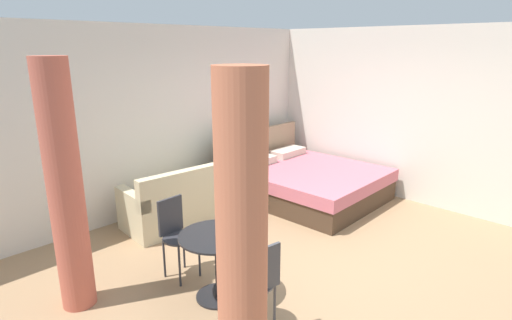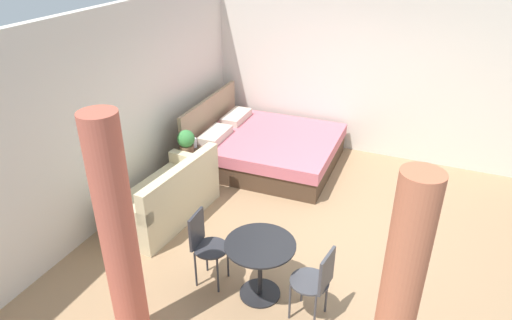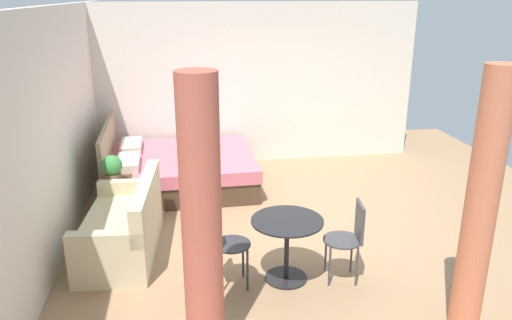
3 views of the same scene
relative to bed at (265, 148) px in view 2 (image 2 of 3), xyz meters
name	(u,v)px [view 2 (image 2 of 3)]	position (x,y,z in m)	size (l,w,h in m)	color
ground_plane	(322,232)	(-1.50, -1.43, -0.29)	(8.30, 8.61, 0.02)	#9E7A56
wall_back	(135,104)	(-1.50, 1.38, 1.10)	(8.30, 0.12, 2.76)	silver
wall_right	(372,75)	(1.15, -1.43, 1.10)	(0.12, 5.61, 2.76)	silver
bed	(265,148)	(0.00, 0.00, 0.00)	(2.00, 2.26, 1.03)	#473323
couch	(166,199)	(-2.03, 0.62, 0.02)	(1.65, 0.90, 0.87)	beige
nightstand	(194,166)	(-1.01, 0.79, -0.01)	(0.40, 0.36, 0.54)	#473323
potted_plant	(186,141)	(-1.11, 0.83, 0.45)	(0.26, 0.26, 0.37)	brown
vase	(194,143)	(-0.89, 0.84, 0.33)	(0.10, 0.10, 0.15)	silver
balcony_table	(260,259)	(-2.88, -1.12, 0.20)	(0.75, 0.75, 0.69)	black
cafe_chair_near_window	(317,279)	(-2.97, -1.77, 0.24)	(0.45, 0.45, 0.86)	#3F3F44
cafe_chair_near_couch	(204,241)	(-2.90, -0.47, 0.26)	(0.40, 0.40, 0.88)	#2D2D33
curtain_right	(119,240)	(-3.90, -0.21, 0.91)	(0.32, 0.32, 2.38)	#C15B47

